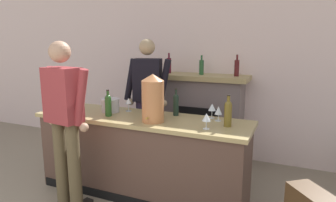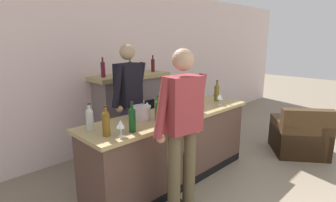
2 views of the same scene
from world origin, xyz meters
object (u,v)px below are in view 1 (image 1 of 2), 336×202
(wine_bottle_port_short, at_px, (228,112))
(wine_glass_by_dispenser, at_px, (212,108))
(person_customer, at_px, (65,121))
(wine_glass_near_bucket, at_px, (218,111))
(ice_bucket_steel, at_px, (110,105))
(wine_bottle_cabernet_heavy, at_px, (72,102))
(wine_glass_back_row, at_px, (61,104))
(person_bartender, at_px, (148,99))
(wine_bottle_burgundy_dark, at_px, (108,104))
(wine_bottle_riesling_slim, at_px, (61,100))
(copper_dispenser, at_px, (153,98))
(fireplace_stone, at_px, (200,117))
(wine_glass_front_right, at_px, (206,118))
(wine_glass_mid_counter, at_px, (128,102))
(wine_bottle_chardonnay_pale, at_px, (176,104))
(wine_bottle_merlot_tall, at_px, (74,96))

(wine_bottle_port_short, relative_size, wine_glass_by_dispenser, 1.95)
(person_customer, relative_size, wine_glass_near_bucket, 11.03)
(ice_bucket_steel, relative_size, wine_bottle_port_short, 0.69)
(wine_bottle_cabernet_heavy, distance_m, wine_glass_back_row, 0.16)
(wine_bottle_cabernet_heavy, relative_size, wine_glass_by_dispenser, 1.89)
(person_bartender, height_order, wine_bottle_burgundy_dark, person_bartender)
(wine_bottle_riesling_slim, bearing_deg, copper_dispenser, -0.23)
(wine_bottle_port_short, bearing_deg, ice_bucket_steel, 177.66)
(ice_bucket_steel, bearing_deg, wine_bottle_riesling_slim, -162.49)
(fireplace_stone, height_order, wine_glass_front_right, fireplace_stone)
(copper_dispenser, xyz_separation_m, wine_glass_front_right, (0.60, -0.04, -0.14))
(wine_bottle_burgundy_dark, distance_m, wine_glass_mid_counter, 0.31)
(ice_bucket_steel, distance_m, wine_bottle_chardonnay_pale, 0.81)
(copper_dispenser, height_order, wine_glass_front_right, copper_dispenser)
(wine_glass_front_right, height_order, wine_glass_mid_counter, wine_glass_mid_counter)
(person_bartender, xyz_separation_m, wine_bottle_riesling_slim, (-0.82, -0.74, 0.07))
(wine_bottle_riesling_slim, distance_m, wine_glass_near_bucket, 1.92)
(person_customer, relative_size, wine_glass_front_right, 11.18)
(wine_bottle_riesling_slim, height_order, wine_bottle_merlot_tall, wine_bottle_riesling_slim)
(person_bartender, xyz_separation_m, wine_glass_mid_counter, (-0.04, -0.43, 0.05))
(person_bartender, height_order, wine_bottle_port_short, person_bartender)
(ice_bucket_steel, bearing_deg, wine_bottle_chardonnay_pale, 11.29)
(ice_bucket_steel, relative_size, wine_bottle_riesling_slim, 0.72)
(wine_glass_front_right, bearing_deg, wine_glass_by_dispenser, 98.22)
(wine_glass_near_bucket, bearing_deg, wine_glass_by_dispenser, 139.09)
(copper_dispenser, xyz_separation_m, wine_bottle_merlot_tall, (-1.30, 0.27, -0.13))
(wine_bottle_port_short, distance_m, wine_glass_front_right, 0.25)
(wine_bottle_burgundy_dark, xyz_separation_m, wine_bottle_riesling_slim, (-0.69, -0.01, 0.00))
(person_customer, relative_size, wine_bottle_chardonnay_pale, 5.60)
(person_customer, distance_m, wine_glass_back_row, 0.60)
(ice_bucket_steel, relative_size, wine_glass_back_row, 1.36)
(wine_glass_by_dispenser, bearing_deg, fireplace_stone, 113.52)
(wine_bottle_cabernet_heavy, bearing_deg, wine_bottle_chardonnay_pale, 20.71)
(ice_bucket_steel, relative_size, wine_bottle_merlot_tall, 0.78)
(ice_bucket_steel, xyz_separation_m, wine_bottle_riesling_slim, (-0.60, -0.19, 0.06))
(wine_bottle_burgundy_dark, relative_size, wine_glass_front_right, 1.92)
(wine_bottle_riesling_slim, distance_m, wine_glass_by_dispenser, 1.84)
(person_customer, bearing_deg, copper_dispenser, 34.85)
(wine_bottle_port_short, relative_size, wine_glass_near_bucket, 2.02)
(fireplace_stone, bearing_deg, wine_bottle_riesling_slim, -133.47)
(wine_bottle_chardonnay_pale, bearing_deg, wine_bottle_riesling_slim, -166.00)
(person_bartender, bearing_deg, wine_glass_by_dispenser, -19.79)
(person_bartender, bearing_deg, wine_bottle_port_short, -26.48)
(copper_dispenser, bearing_deg, fireplace_stone, 86.65)
(person_customer, xyz_separation_m, wine_glass_front_right, (1.34, 0.47, 0.06))
(copper_dispenser, xyz_separation_m, wine_glass_near_bucket, (0.63, 0.31, -0.15))
(wine_bottle_burgundy_dark, xyz_separation_m, wine_glass_front_right, (1.17, -0.05, -0.02))
(wine_bottle_merlot_tall, relative_size, wine_glass_near_bucket, 1.79)
(wine_glass_mid_counter, bearing_deg, wine_bottle_chardonnay_pale, 3.97)
(wine_bottle_cabernet_heavy, bearing_deg, person_customer, -57.70)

